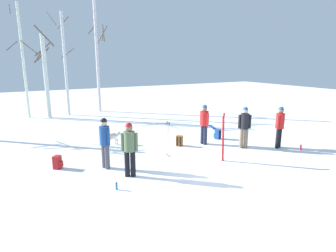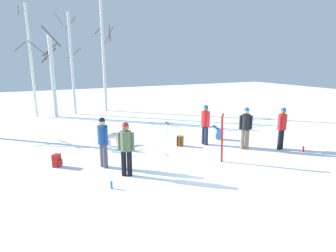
{
  "view_description": "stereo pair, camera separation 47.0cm",
  "coord_description": "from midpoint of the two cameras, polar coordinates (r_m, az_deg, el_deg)",
  "views": [
    {
      "loc": [
        -5.51,
        -6.91,
        3.51
      ],
      "look_at": [
        -0.31,
        2.61,
        1.0
      ],
      "focal_mm": 30.16,
      "sensor_mm": 36.0,
      "label": 1
    },
    {
      "loc": [
        -5.09,
        -7.12,
        3.51
      ],
      "look_at": [
        -0.31,
        2.61,
        1.0
      ],
      "focal_mm": 30.16,
      "sensor_mm": 36.0,
      "label": 2
    }
  ],
  "objects": [
    {
      "name": "water_bottle_0",
      "position": [
        12.45,
        24.25,
        -4.0
      ],
      "size": [
        0.08,
        0.08,
        0.23
      ],
      "color": "red",
      "rests_on": "ground_plane"
    },
    {
      "name": "person_0",
      "position": [
        12.26,
        20.64,
        0.28
      ],
      "size": [
        0.5,
        0.34,
        1.72
      ],
      "color": "black",
      "rests_on": "ground_plane"
    },
    {
      "name": "backpack_1",
      "position": [
        13.13,
        9.0,
        -1.67
      ],
      "size": [
        0.32,
        0.34,
        0.44
      ],
      "color": "#1E4C99",
      "rests_on": "ground_plane"
    },
    {
      "name": "backpack_2",
      "position": [
        11.91,
        1.21,
        -3.03
      ],
      "size": [
        0.34,
        0.34,
        0.44
      ],
      "color": "#99591E",
      "rests_on": "ground_plane"
    },
    {
      "name": "ski_pair_lying_0",
      "position": [
        15.09,
        8.42,
        -0.51
      ],
      "size": [
        0.86,
        1.76,
        0.05
      ],
      "color": "blue",
      "rests_on": "ground_plane"
    },
    {
      "name": "dog",
      "position": [
        12.19,
        -12.22,
        -2.11
      ],
      "size": [
        0.88,
        0.36,
        0.57
      ],
      "color": "beige",
      "rests_on": "ground_plane"
    },
    {
      "name": "backpack_0",
      "position": [
        10.24,
        -22.68,
        -6.8
      ],
      "size": [
        0.35,
        0.34,
        0.44
      ],
      "color": "red",
      "rests_on": "ground_plane"
    },
    {
      "name": "person_2",
      "position": [
        12.05,
        6.23,
        0.84
      ],
      "size": [
        0.34,
        0.52,
        1.72
      ],
      "color": "#1E2338",
      "rests_on": "ground_plane"
    },
    {
      "name": "birch_tree_4",
      "position": [
        19.7,
        -20.77,
        11.86
      ],
      "size": [
        1.47,
        1.47,
        6.5
      ],
      "color": "silver",
      "rests_on": "ground_plane"
    },
    {
      "name": "person_3",
      "position": [
        9.54,
        -14.05,
        -2.75
      ],
      "size": [
        0.34,
        0.5,
        1.72
      ],
      "color": "#4C4C56",
      "rests_on": "ground_plane"
    },
    {
      "name": "birch_tree_5",
      "position": [
        20.48,
        -14.73,
        13.56
      ],
      "size": [
        1.28,
        1.43,
        7.44
      ],
      "color": "silver",
      "rests_on": "ground_plane"
    },
    {
      "name": "birch_tree_2",
      "position": [
        19.71,
        -27.86,
        11.63
      ],
      "size": [
        1.7,
        1.69,
        6.88
      ],
      "color": "silver",
      "rests_on": "ground_plane"
    },
    {
      "name": "person_1",
      "position": [
        8.71,
        -9.33,
        -4.03
      ],
      "size": [
        0.47,
        0.34,
        1.72
      ],
      "color": "black",
      "rests_on": "ground_plane"
    },
    {
      "name": "ski_pair_planted_0",
      "position": [
        10.08,
        9.77,
        -2.33
      ],
      "size": [
        0.22,
        0.11,
        1.76
      ],
      "color": "red",
      "rests_on": "ground_plane"
    },
    {
      "name": "birch_tree_3",
      "position": [
        19.2,
        -24.17,
        9.59
      ],
      "size": [
        1.19,
        1.21,
        5.52
      ],
      "color": "silver",
      "rests_on": "ground_plane"
    },
    {
      "name": "water_bottle_1",
      "position": [
        8.2,
        -12.01,
        -11.83
      ],
      "size": [
        0.06,
        0.06,
        0.22
      ],
      "color": "#1E72BF",
      "rests_on": "ground_plane"
    },
    {
      "name": "ground_plane",
      "position": [
        9.47,
        7.93,
        -8.86
      ],
      "size": [
        60.0,
        60.0,
        0.0
      ],
      "primitive_type": "plane",
      "color": "white"
    },
    {
      "name": "ski_poles_0",
      "position": [
        10.38,
        -1.28,
        -2.52
      ],
      "size": [
        0.07,
        0.24,
        1.36
      ],
      "color": "#B2B2BC",
      "rests_on": "ground_plane"
    },
    {
      "name": "person_4",
      "position": [
        11.78,
        14.1,
        0.24
      ],
      "size": [
        0.46,
        0.34,
        1.72
      ],
      "color": "#72604C",
      "rests_on": "ground_plane"
    }
  ]
}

